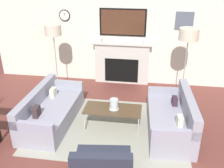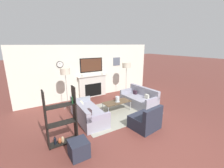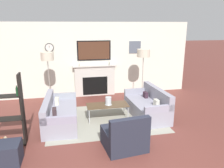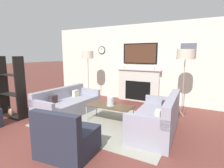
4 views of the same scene
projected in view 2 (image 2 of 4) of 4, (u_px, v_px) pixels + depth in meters
ground_plane at (158, 141)px, 4.37m from camera, size 60.00×60.00×0.00m
fireplace_wall at (91, 74)px, 7.83m from camera, size 7.29×0.28×2.70m
area_rug at (116, 112)px, 6.21m from camera, size 3.13×2.27×0.01m
couch_left at (87, 113)px, 5.51m from camera, size 0.90×1.91×0.72m
couch_right at (139, 100)px, 6.78m from camera, size 0.91×1.73×0.83m
armchair at (146, 121)px, 4.95m from camera, size 0.95×0.88×0.82m
coffee_table at (117, 102)px, 6.18m from camera, size 1.17×0.53×0.43m
hurricane_candle at (117, 99)px, 6.16m from camera, size 0.20×0.20×0.23m
floor_lamp_left at (65, 72)px, 6.16m from camera, size 0.40×0.40×1.78m
floor_lamp_right at (127, 66)px, 7.77m from camera, size 0.44×0.44×1.81m
shelf_unit at (61, 121)px, 4.09m from camera, size 0.81×0.28×1.62m
ottoman at (79, 149)px, 3.72m from camera, size 0.46×0.46×0.43m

